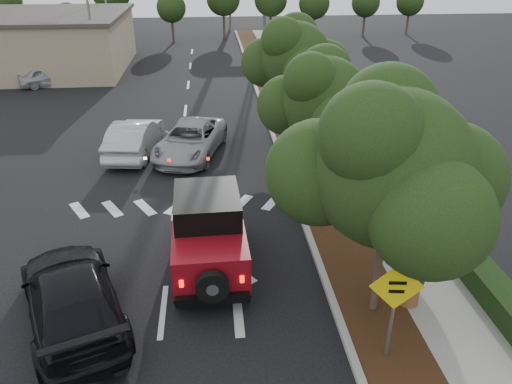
{
  "coord_description": "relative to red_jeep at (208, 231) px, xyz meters",
  "views": [
    {
      "loc": [
        1.5,
        -10.71,
        8.84
      ],
      "look_at": [
        2.79,
        3.0,
        1.96
      ],
      "focal_mm": 35.0,
      "sensor_mm": 36.0,
      "label": 1
    }
  ],
  "objects": [
    {
      "name": "silver_sedan_oncoming",
      "position": [
        -3.35,
        9.35,
        -0.4
      ],
      "size": [
        2.34,
        5.07,
        1.61
      ],
      "primitive_type": "imported",
      "rotation": [
        0.0,
        0.0,
        3.01
      ],
      "color": "#ADB0B5",
      "rests_on": "ground"
    },
    {
      "name": "speed_hump_sign",
      "position": [
        4.12,
        -4.3,
        0.59
      ],
      "size": [
        1.21,
        0.18,
        2.59
      ],
      "rotation": [
        0.0,
        0.0,
        -0.12
      ],
      "color": "slate",
      "rests_on": "ground"
    },
    {
      "name": "ground",
      "position": [
        -1.28,
        -2.09,
        -1.21
      ],
      "size": [
        120.0,
        120.0,
        0.0
      ],
      "primitive_type": "plane",
      "color": "black",
      "rests_on": "ground"
    },
    {
      "name": "transmission_tower",
      "position": [
        4.72,
        45.91,
        -1.21
      ],
      "size": [
        7.0,
        4.0,
        28.0
      ],
      "primitive_type": null,
      "color": "slate",
      "rests_on": "ground"
    },
    {
      "name": "street_tree_near",
      "position": [
        4.32,
        -2.59,
        -1.21
      ],
      "size": [
        3.8,
        3.8,
        5.92
      ],
      "primitive_type": null,
      "color": "black",
      "rests_on": "ground"
    },
    {
      "name": "light_pole_b",
      "position": [
        -8.78,
        35.91,
        -1.21
      ],
      "size": [
        2.0,
        0.22,
        9.0
      ],
      "primitive_type": null,
      "color": "slate",
      "rests_on": "ground"
    },
    {
      "name": "planting_strip",
      "position": [
        4.32,
        9.91,
        -1.15
      ],
      "size": [
        1.8,
        70.0,
        0.12
      ],
      "primitive_type": "cube",
      "color": "black",
      "rests_on": "ground"
    },
    {
      "name": "street_tree_far",
      "position": [
        4.32,
        10.91,
        -1.21
      ],
      "size": [
        3.4,
        3.4,
        5.62
      ],
      "primitive_type": null,
      "color": "black",
      "rests_on": "ground"
    },
    {
      "name": "black_suv_oncoming",
      "position": [
        -3.5,
        -2.25,
        -0.41
      ],
      "size": [
        4.04,
        5.89,
        1.58
      ],
      "primitive_type": "imported",
      "rotation": [
        0.0,
        0.0,
        3.51
      ],
      "color": "black",
      "rests_on": "ground"
    },
    {
      "name": "silver_suv_ahead",
      "position": [
        -0.78,
        8.98,
        -0.46
      ],
      "size": [
        3.79,
        5.79,
        1.48
      ],
      "primitive_type": "imported",
      "rotation": [
        0.0,
        0.0,
        -0.27
      ],
      "color": "#9B9DA2",
      "rests_on": "ground"
    },
    {
      "name": "sidewalk",
      "position": [
        6.22,
        9.91,
        -1.15
      ],
      "size": [
        2.0,
        70.0,
        0.12
      ],
      "primitive_type": "cube",
      "color": "gray",
      "rests_on": "ground"
    },
    {
      "name": "street_tree_mid",
      "position": [
        4.32,
        4.41,
        -1.21
      ],
      "size": [
        3.2,
        3.2,
        5.32
      ],
      "primitive_type": null,
      "color": "black",
      "rests_on": "ground"
    },
    {
      "name": "curb",
      "position": [
        3.32,
        9.91,
        -1.13
      ],
      "size": [
        0.2,
        70.0,
        0.15
      ],
      "primitive_type": "cube",
      "color": "#9E9B93",
      "rests_on": "ground"
    },
    {
      "name": "terracotta_planter",
      "position": [
        5.32,
        -2.47,
        -0.4
      ],
      "size": [
        0.68,
        0.68,
        1.19
      ],
      "rotation": [
        0.0,
        0.0,
        -0.11
      ],
      "color": "brown",
      "rests_on": "ground"
    },
    {
      "name": "light_pole_a",
      "position": [
        -7.78,
        23.91,
        -1.21
      ],
      "size": [
        2.0,
        0.22,
        9.0
      ],
      "primitive_type": null,
      "color": "slate",
      "rests_on": "ground"
    },
    {
      "name": "red_jeep",
      "position": [
        0.0,
        0.0,
        0.0
      ],
      "size": [
        2.2,
        4.7,
        2.37
      ],
      "rotation": [
        0.0,
        0.0,
        0.03
      ],
      "color": "black",
      "rests_on": "ground"
    },
    {
      "name": "hedge",
      "position": [
        7.62,
        9.91,
        -0.81
      ],
      "size": [
        0.8,
        70.0,
        0.8
      ],
      "primitive_type": "cube",
      "color": "black",
      "rests_on": "ground"
    },
    {
      "name": "parked_suv",
      "position": [
        -10.8,
        22.56,
        -0.53
      ],
      "size": [
        4.29,
        3.12,
        1.36
      ],
      "primitive_type": "imported",
      "rotation": [
        0.0,
        0.0,
        2.0
      ],
      "color": "#ABAEB3",
      "rests_on": "ground"
    }
  ]
}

